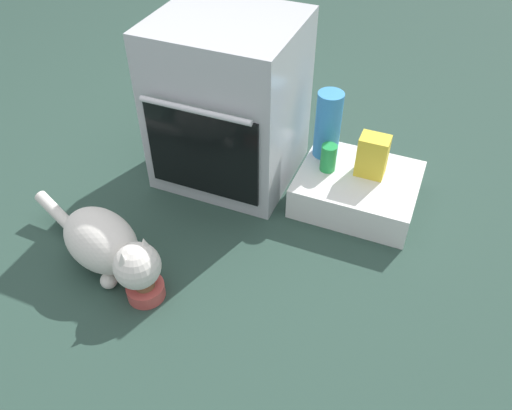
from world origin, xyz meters
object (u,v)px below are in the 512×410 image
(food_bowl, at_px, (146,289))
(cat, at_px, (108,245))
(pantry_cabinet, at_px, (357,189))
(water_bottle, at_px, (328,125))
(soda_can, at_px, (328,158))
(snack_bag, at_px, (372,156))
(oven, at_px, (229,102))

(food_bowl, xyz_separation_m, cat, (-0.18, 0.06, 0.10))
(pantry_cabinet, xyz_separation_m, cat, (-0.76, -0.73, 0.06))
(pantry_cabinet, relative_size, cat, 0.71)
(pantry_cabinet, xyz_separation_m, water_bottle, (-0.18, 0.10, 0.22))
(water_bottle, bearing_deg, soda_can, -68.01)
(pantry_cabinet, relative_size, soda_can, 4.14)
(cat, height_order, snack_bag, snack_bag)
(oven, relative_size, water_bottle, 2.40)
(oven, height_order, water_bottle, oven)
(cat, relative_size, soda_can, 5.83)
(oven, relative_size, soda_can, 6.00)
(cat, height_order, soda_can, soda_can)
(snack_bag, xyz_separation_m, soda_can, (-0.17, -0.04, -0.03))
(oven, xyz_separation_m, water_bottle, (0.42, 0.09, -0.06))
(snack_bag, height_order, soda_can, snack_bag)
(pantry_cabinet, height_order, food_bowl, pantry_cabinet)
(food_bowl, relative_size, snack_bag, 0.77)
(cat, bearing_deg, oven, 96.24)
(oven, relative_size, cat, 1.03)
(food_bowl, height_order, snack_bag, snack_bag)
(oven, distance_m, cat, 0.79)
(food_bowl, bearing_deg, pantry_cabinet, 54.03)
(food_bowl, height_order, soda_can, soda_can)
(pantry_cabinet, height_order, snack_bag, snack_bag)
(cat, distance_m, snack_bag, 1.11)
(cat, height_order, water_bottle, water_bottle)
(oven, xyz_separation_m, soda_can, (0.46, -0.01, -0.15))
(snack_bag, relative_size, soda_can, 1.50)
(soda_can, bearing_deg, oven, 178.48)
(pantry_cabinet, distance_m, food_bowl, 0.98)
(oven, bearing_deg, snack_bag, 2.71)
(cat, distance_m, water_bottle, 1.02)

